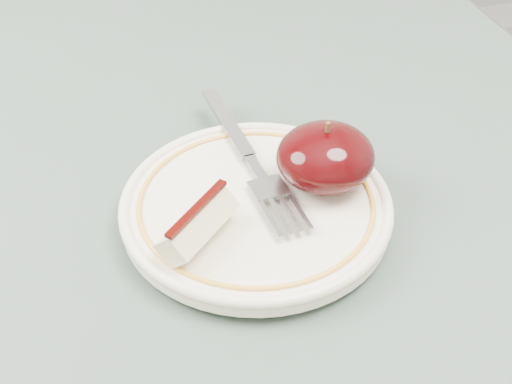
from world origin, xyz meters
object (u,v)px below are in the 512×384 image
object	(u,v)px
table	(138,311)
fork	(250,158)
apple_half	(325,157)
plate	(256,206)

from	to	relation	value
table	fork	xyz separation A→B (m)	(0.11, 0.04, 0.11)
table	apple_half	xyz separation A→B (m)	(0.16, -0.00, 0.13)
plate	apple_half	distance (m)	0.06
plate	apple_half	xyz separation A→B (m)	(0.06, 0.01, 0.03)
apple_half	fork	size ratio (longest dim) A/B	0.38
table	plate	world-z (taller)	plate
plate	fork	xyz separation A→B (m)	(0.01, 0.05, 0.01)
apple_half	fork	xyz separation A→B (m)	(-0.05, 0.04, -0.02)
table	apple_half	bearing A→B (deg)	-1.03
plate	fork	distance (m)	0.05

